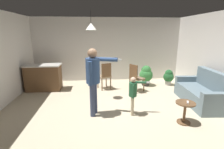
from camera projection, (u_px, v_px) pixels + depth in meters
The scene contains 13 objects.
ground at pixel (116, 112), 4.51m from camera, with size 7.68×7.68×0.00m, color beige.
wall_back at pixel (108, 50), 7.27m from camera, with size 6.40×0.10×2.70m, color silver.
couch_floral at pixel (202, 93), 4.99m from camera, with size 0.98×1.86×1.00m.
kitchen_counter at pixel (44, 77), 6.14m from camera, with size 1.26×0.66×0.95m.
side_table_by_couch at pixel (185, 110), 3.88m from camera, with size 0.44×0.44×0.52m.
person_adult at pixel (93, 75), 4.10m from camera, with size 0.88×0.48×1.71m.
person_child at pixel (133, 92), 4.21m from camera, with size 0.55×0.29×1.01m.
dining_chair_by_counter at pixel (105, 75), 6.20m from camera, with size 0.55×0.55×1.00m.
dining_chair_near_wall at pixel (136, 77), 5.93m from camera, with size 0.58×0.58×1.00m.
potted_plant_corner at pixel (146, 75), 6.67m from camera, with size 0.53×0.53×0.81m.
potted_plant_by_wall at pixel (169, 77), 6.75m from camera, with size 0.41×0.41×0.63m.
spare_remote_on_table at pixel (188, 102), 3.79m from camera, with size 0.04×0.13×0.04m, color white.
ceiling_light_pendant at pixel (91, 26), 4.84m from camera, with size 0.32×0.32×0.55m.
Camera 1 is at (-0.50, -4.10, 2.08)m, focal length 26.79 mm.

